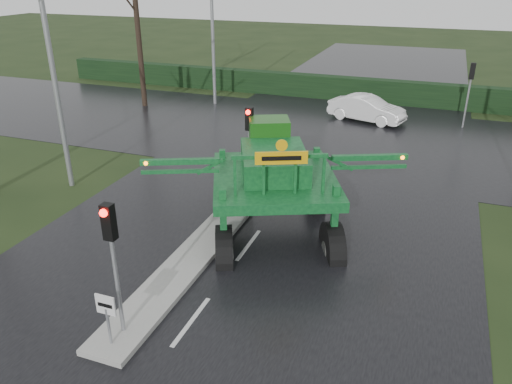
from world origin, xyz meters
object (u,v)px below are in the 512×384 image
(traffic_signal_mid, at_px, (249,132))
(white_sedan, at_px, (366,121))
(keep_left_sign, at_px, (107,312))
(traffic_signal_near, at_px, (111,243))
(street_light_left_near, at_px, (53,32))
(street_light_left_far, at_px, (216,6))
(traffic_signal_far, at_px, (471,81))
(crop_sprayer, at_px, (222,186))

(traffic_signal_mid, height_order, white_sedan, traffic_signal_mid)
(keep_left_sign, relative_size, white_sedan, 0.31)
(traffic_signal_near, height_order, traffic_signal_mid, same)
(street_light_left_near, distance_m, street_light_left_far, 14.00)
(keep_left_sign, distance_m, traffic_signal_far, 22.93)
(traffic_signal_far, bearing_deg, traffic_signal_near, 69.64)
(street_light_left_near, xyz_separation_m, crop_sprayer, (7.61, -2.58, -3.76))
(keep_left_sign, xyz_separation_m, street_light_left_far, (-6.89, 21.50, 4.93))
(keep_left_sign, height_order, crop_sprayer, crop_sprayer)
(keep_left_sign, relative_size, traffic_signal_mid, 0.38)
(street_light_left_near, xyz_separation_m, street_light_left_far, (0.00, 14.00, 0.00))
(street_light_left_far, xyz_separation_m, white_sedan, (9.47, -0.57, -5.99))
(keep_left_sign, distance_m, traffic_signal_mid, 9.12)
(traffic_signal_mid, relative_size, crop_sprayer, 0.45)
(street_light_left_near, bearing_deg, traffic_signal_far, 43.63)
(traffic_signal_far, distance_m, crop_sprayer, 18.04)
(traffic_signal_mid, bearing_deg, traffic_signal_near, -90.00)
(keep_left_sign, xyz_separation_m, traffic_signal_far, (7.80, 21.51, 1.53))
(traffic_signal_mid, height_order, street_light_left_near, street_light_left_near)
(traffic_signal_near, height_order, street_light_left_far, street_light_left_far)
(traffic_signal_mid, relative_size, street_light_left_far, 0.35)
(traffic_signal_near, relative_size, street_light_left_far, 0.35)
(traffic_signal_near, relative_size, traffic_signal_far, 1.00)
(traffic_signal_near, distance_m, traffic_signal_far, 22.42)
(street_light_left_far, bearing_deg, traffic_signal_near, -71.83)
(street_light_left_far, xyz_separation_m, crop_sprayer, (7.61, -16.58, -3.76))
(traffic_signal_far, xyz_separation_m, street_light_left_far, (-14.69, -0.01, 3.40))
(white_sedan, bearing_deg, crop_sprayer, -170.44)
(traffic_signal_far, bearing_deg, crop_sprayer, 66.86)
(traffic_signal_near, height_order, crop_sprayer, crop_sprayer)
(street_light_left_far, bearing_deg, white_sedan, -3.46)
(keep_left_sign, relative_size, street_light_left_far, 0.14)
(keep_left_sign, distance_m, street_light_left_near, 11.32)
(traffic_signal_far, height_order, street_light_left_far, street_light_left_far)
(keep_left_sign, bearing_deg, street_light_left_near, 132.59)
(crop_sprayer, bearing_deg, street_light_left_far, 90.71)
(traffic_signal_far, relative_size, crop_sprayer, 0.45)
(traffic_signal_mid, distance_m, crop_sprayer, 4.15)
(traffic_signal_far, bearing_deg, traffic_signal_mid, 58.07)
(traffic_signal_near, xyz_separation_m, street_light_left_near, (-6.89, 7.01, 3.40))
(traffic_signal_near, distance_m, street_light_left_far, 22.37)
(crop_sprayer, height_order, white_sedan, crop_sprayer)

